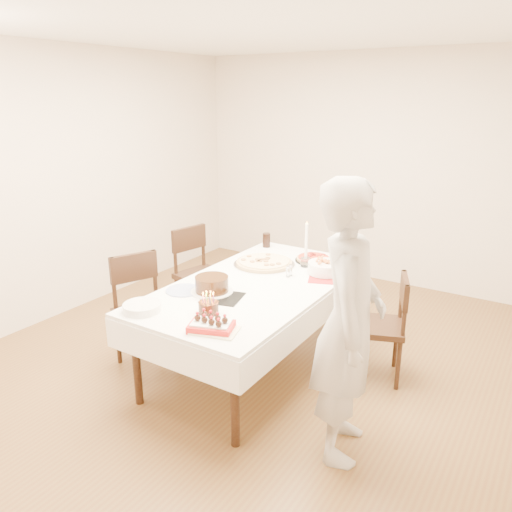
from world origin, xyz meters
The scene contains 23 objects.
floor centered at (0.00, 0.00, 0.00)m, with size 5.00×5.00×0.00m, color brown.
wall_back centered at (0.00, 2.50, 1.35)m, with size 4.50×0.04×2.70m, color beige.
wall_left centered at (-2.25, 0.00, 1.35)m, with size 0.04×5.00×2.70m, color beige.
ceiling centered at (0.00, 0.00, 2.70)m, with size 5.00×5.00×0.00m, color white.
dining_table centered at (0.07, -0.09, 0.38)m, with size 1.14×2.14×0.75m, color white.
chair_right_savory centered at (0.97, 0.29, 0.44)m, with size 0.45×0.45×0.88m, color black, non-canonical shape.
chair_left_savory centered at (-0.87, 0.38, 0.48)m, with size 0.49×0.49×0.96m, color black, non-canonical shape.
chair_left_dessert centered at (-0.70, -0.59, 0.48)m, with size 0.49×0.49×0.96m, color black, non-canonical shape.
person centered at (1.10, -0.66, 0.89)m, with size 0.65×0.43×1.79m, color beige.
pizza_white centered at (-0.12, 0.33, 0.77)m, with size 0.55×0.55×0.04m, color beige.
pizza_pepperoni centered at (0.21, 0.67, 0.77)m, with size 0.34×0.34×0.04m, color red.
red_placemat centered at (0.48, 0.27, 0.75)m, with size 0.22×0.22×0.01m, color #B21E1E.
pasta_bowl centered at (0.44, 0.41, 0.81)m, with size 0.29×0.29×0.09m, color white.
taper_candle centered at (0.21, 0.50, 0.96)m, with size 0.09×0.09×0.42m, color white.
shaker_pair centered at (0.21, 0.18, 0.80)m, with size 0.08×0.08×0.10m, color white, non-canonical shape.
cola_glass centered at (-0.39, 0.82, 0.82)m, with size 0.08×0.08×0.14m, color black.
layer_cake centered at (-0.12, -0.44, 0.81)m, with size 0.33×0.33×0.13m, color #311B0C.
cake_board centered at (0.02, -0.49, 0.75)m, with size 0.28×0.28×0.01m, color black.
birthday_cake centered at (0.11, -0.77, 0.83)m, with size 0.14×0.14×0.14m, color #321B0D.
strawberry_box centered at (0.28, -0.96, 0.79)m, with size 0.29×0.19×0.07m, color red, non-canonical shape.
box_lid centered at (0.31, -0.96, 0.75)m, with size 0.30×0.20×0.02m, color beige.
plate_stack centered at (-0.32, -0.98, 0.78)m, with size 0.27×0.27×0.06m, color white.
china_plate centered at (-0.32, -0.54, 0.76)m, with size 0.28×0.28×0.01m, color white.
Camera 1 is at (2.11, -3.28, 2.22)m, focal length 35.00 mm.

